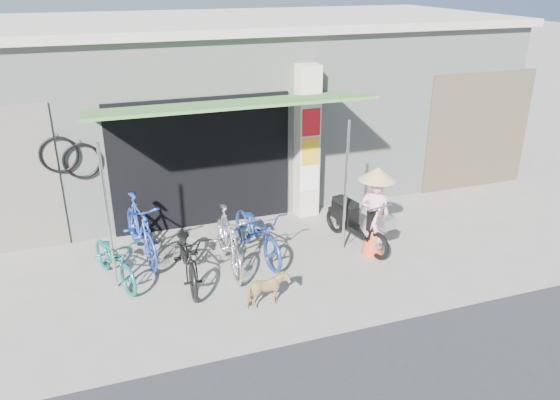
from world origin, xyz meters
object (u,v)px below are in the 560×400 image
object	(u,v)px
bike_blue	(140,229)
moped	(355,222)
bike_black	(188,254)
bike_teal	(115,259)
bike_silver	(228,240)
bike_navy	(258,231)
nun	(375,211)
street_dog	(267,290)

from	to	relation	value
bike_blue	moped	bearing A→B (deg)	-20.92
bike_black	bike_blue	bearing A→B (deg)	123.88
bike_blue	bike_teal	bearing A→B (deg)	-134.70
bike_silver	moped	bearing A→B (deg)	3.75
bike_black	bike_silver	distance (m)	0.72
bike_navy	nun	xyz separation A→B (m)	(1.92, -0.57, 0.33)
bike_silver	nun	distance (m)	2.53
bike_silver	street_dog	bearing A→B (deg)	-77.92
street_dog	bike_black	bearing A→B (deg)	33.04
bike_blue	bike_silver	size ratio (longest dim) A/B	1.05
bike_blue	nun	bearing A→B (deg)	-26.42
bike_navy	nun	size ratio (longest dim) A/B	1.13
nun	street_dog	bearing A→B (deg)	64.03
bike_black	nun	distance (m)	3.22
bike_blue	moped	distance (m)	3.75
bike_blue	bike_black	xyz separation A→B (m)	(0.62, -1.02, -0.07)
bike_teal	bike_silver	size ratio (longest dim) A/B	0.90
bike_black	nun	bearing A→B (deg)	-0.11
bike_blue	bike_navy	world-z (taller)	bike_blue
bike_black	moped	world-z (taller)	moped
bike_blue	moped	world-z (taller)	bike_blue
bike_navy	nun	bearing A→B (deg)	-24.78
bike_teal	bike_navy	size ratio (longest dim) A/B	0.86
bike_blue	nun	size ratio (longest dim) A/B	1.14
nun	bike_navy	bearing A→B (deg)	24.30
bike_navy	nun	distance (m)	2.03
street_dog	bike_teal	bearing A→B (deg)	47.23
bike_navy	bike_black	bearing A→B (deg)	-170.02
bike_teal	moped	xyz separation A→B (m)	(4.15, -0.07, 0.04)
bike_black	bike_navy	distance (m)	1.34
bike_silver	bike_black	bearing A→B (deg)	-164.53
bike_silver	nun	xyz separation A→B (m)	(2.50, -0.32, 0.28)
bike_teal	moped	bearing A→B (deg)	-20.34
bike_blue	nun	xyz separation A→B (m)	(3.82, -1.17, 0.26)
bike_teal	nun	bearing A→B (deg)	-25.90
nun	moped	bearing A→B (deg)	-29.52
bike_blue	moped	size ratio (longest dim) A/B	1.06
bike_black	bike_navy	bearing A→B (deg)	20.82
bike_navy	bike_teal	bearing A→B (deg)	173.45
bike_navy	bike_blue	bearing A→B (deg)	154.05
street_dog	nun	world-z (taller)	nun
bike_silver	nun	bearing A→B (deg)	-6.05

